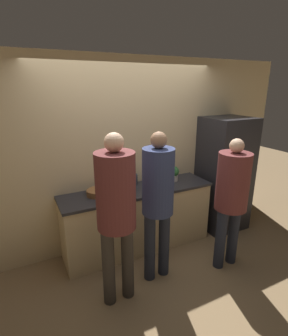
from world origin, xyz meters
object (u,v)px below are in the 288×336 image
(refrigerator, at_px, (224,174))
(cup_black, at_px, (151,179))
(person_left, at_px, (116,205))
(fruit_bowl, at_px, (97,192))
(bottle_dark, at_px, (134,184))
(potted_plant, at_px, (174,173))
(person_center, at_px, (158,195))
(utensil_crock, at_px, (134,179))
(person_right, at_px, (232,192))

(refrigerator, height_order, cup_black, refrigerator)
(person_left, bearing_deg, cup_black, 46.82)
(cup_black, bearing_deg, fruit_bowl, -171.74)
(fruit_bowl, bearing_deg, bottle_dark, -10.60)
(bottle_dark, distance_m, potted_plant, 0.69)
(person_left, bearing_deg, fruit_bowl, 86.17)
(person_center, height_order, cup_black, person_center)
(person_left, height_order, potted_plant, person_left)
(potted_plant, bearing_deg, cup_black, 159.70)
(utensil_crock, bearing_deg, refrigerator, -9.07)
(refrigerator, xyz_separation_m, person_left, (-2.08, -0.73, 0.23))
(person_right, xyz_separation_m, cup_black, (-0.55, 1.02, -0.07))
(person_center, distance_m, potted_plant, 0.96)
(person_right, bearing_deg, person_left, 176.94)
(fruit_bowl, height_order, potted_plant, potted_plant)
(person_center, distance_m, utensil_crock, 0.84)
(refrigerator, distance_m, person_left, 2.22)
(bottle_dark, height_order, potted_plant, bottle_dark)
(refrigerator, relative_size, cup_black, 20.56)
(bottle_dark, distance_m, cup_black, 0.42)
(person_left, xyz_separation_m, person_right, (1.44, -0.08, -0.11))
(bottle_dark, height_order, cup_black, bottle_dark)
(person_right, xyz_separation_m, fruit_bowl, (-1.38, 0.90, -0.08))
(fruit_bowl, bearing_deg, person_center, -54.94)
(person_left, xyz_separation_m, cup_black, (0.89, 0.95, -0.19))
(fruit_bowl, xyz_separation_m, cup_black, (0.83, 0.12, 0.00))
(fruit_bowl, height_order, cup_black, fruit_bowl)
(person_left, relative_size, person_center, 1.03)
(utensil_crock, distance_m, potted_plant, 0.60)
(person_left, bearing_deg, person_center, 13.75)
(person_center, bearing_deg, bottle_dark, 91.59)
(refrigerator, xyz_separation_m, person_right, (-0.65, -0.81, 0.12))
(bottle_dark, bearing_deg, potted_plant, 7.62)
(potted_plant, bearing_deg, person_left, -145.51)
(refrigerator, height_order, bottle_dark, refrigerator)
(person_right, relative_size, cup_black, 19.18)
(person_center, bearing_deg, potted_plant, 46.33)
(person_right, bearing_deg, potted_plant, 104.44)
(person_center, relative_size, cup_black, 20.53)
(refrigerator, height_order, fruit_bowl, refrigerator)
(person_center, bearing_deg, cup_black, 66.94)
(cup_black, bearing_deg, refrigerator, -10.09)
(refrigerator, relative_size, bottle_dark, 7.08)
(person_left, distance_m, cup_black, 1.31)
(person_left, relative_size, potted_plant, 8.29)
(person_left, relative_size, utensil_crock, 5.81)
(person_center, bearing_deg, person_left, -166.25)
(fruit_bowl, bearing_deg, potted_plant, 0.16)
(bottle_dark, bearing_deg, person_right, -41.69)
(utensil_crock, distance_m, bottle_dark, 0.25)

